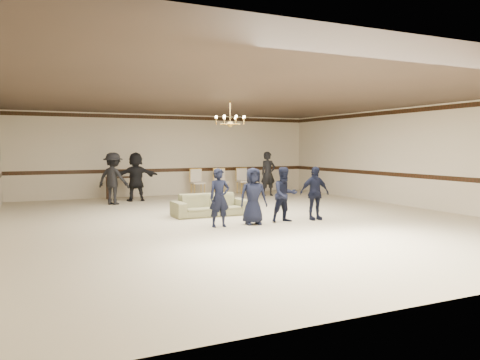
% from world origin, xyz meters
% --- Properties ---
extents(room, '(12.01, 14.01, 3.21)m').
position_xyz_m(room, '(0.00, 0.00, 1.60)').
color(room, '#BFB193').
rests_on(room, ground).
extents(chair_rail, '(12.00, 0.02, 0.14)m').
position_xyz_m(chair_rail, '(0.00, 6.99, 1.00)').
color(chair_rail, black).
rests_on(chair_rail, wall_back).
extents(crown_molding, '(12.00, 0.02, 0.14)m').
position_xyz_m(crown_molding, '(0.00, 6.99, 3.08)').
color(crown_molding, black).
rests_on(crown_molding, wall_back).
extents(chandelier, '(0.94, 0.94, 0.89)m').
position_xyz_m(chandelier, '(0.00, 1.00, 2.88)').
color(chandelier, '#AF8638').
rests_on(chandelier, ceiling).
extents(boy_a, '(0.52, 0.35, 1.41)m').
position_xyz_m(boy_a, '(-1.06, -0.80, 0.70)').
color(boy_a, black).
rests_on(boy_a, floor).
extents(boy_b, '(0.74, 0.54, 1.41)m').
position_xyz_m(boy_b, '(-0.16, -0.80, 0.70)').
color(boy_b, black).
rests_on(boy_b, floor).
extents(boy_c, '(0.70, 0.56, 1.41)m').
position_xyz_m(boy_c, '(0.74, -0.80, 0.70)').
color(boy_c, black).
rests_on(boy_c, floor).
extents(boy_d, '(0.86, 0.43, 1.41)m').
position_xyz_m(boy_d, '(1.64, -0.80, 0.70)').
color(boy_d, black).
rests_on(boy_d, floor).
extents(settee, '(2.11, 0.84, 0.62)m').
position_xyz_m(settee, '(-0.59, 1.03, 0.31)').
color(settee, olive).
rests_on(settee, floor).
extents(adult_left, '(1.26, 1.23, 1.73)m').
position_xyz_m(adult_left, '(-2.60, 4.78, 0.87)').
color(adult_left, black).
rests_on(adult_left, floor).
extents(adult_mid, '(1.64, 0.61, 1.73)m').
position_xyz_m(adult_mid, '(-1.70, 5.48, 0.87)').
color(adult_mid, black).
rests_on(adult_mid, floor).
extents(adult_right, '(0.65, 0.44, 1.73)m').
position_xyz_m(adult_right, '(3.40, 5.08, 0.87)').
color(adult_right, black).
rests_on(adult_right, floor).
extents(banquet_chair_left, '(0.51, 0.51, 1.04)m').
position_xyz_m(banquet_chair_left, '(0.90, 6.26, 0.52)').
color(banquet_chair_left, beige).
rests_on(banquet_chair_left, floor).
extents(banquet_chair_mid, '(0.54, 0.54, 1.04)m').
position_xyz_m(banquet_chair_mid, '(1.90, 6.26, 0.52)').
color(banquet_chair_mid, beige).
rests_on(banquet_chair_mid, floor).
extents(banquet_chair_right, '(0.51, 0.51, 1.04)m').
position_xyz_m(banquet_chair_right, '(2.90, 6.26, 0.52)').
color(banquet_chair_right, beige).
rests_on(banquet_chair_right, floor).
extents(console_table, '(1.00, 0.45, 0.83)m').
position_xyz_m(console_table, '(-2.10, 6.46, 0.41)').
color(console_table, '#351F11').
rests_on(console_table, floor).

